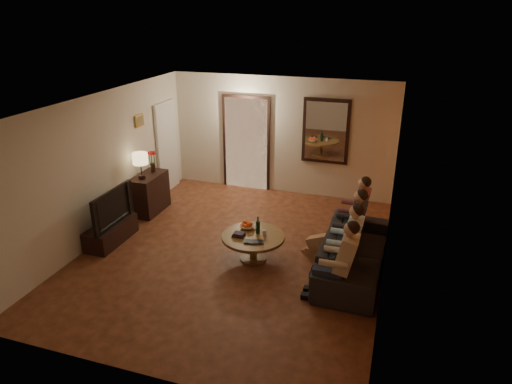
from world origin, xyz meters
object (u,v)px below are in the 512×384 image
(person_b, at_px, (347,245))
(person_d, at_px, (356,214))
(laptop, at_px, (254,243))
(sofa, at_px, (354,252))
(wine_bottle, at_px, (258,225))
(person_c, at_px, (351,228))
(dog, at_px, (321,242))
(tv_stand, at_px, (111,233))
(tv, at_px, (108,207))
(person_a, at_px, (341,265))
(table_lamp, at_px, (141,166))
(coffee_table, at_px, (253,247))
(dresser, at_px, (150,193))
(bowl, at_px, (247,226))

(person_b, distance_m, person_d, 1.20)
(person_d, distance_m, laptop, 1.97)
(sofa, height_order, wine_bottle, wine_bottle)
(person_c, bearing_deg, dog, -175.16)
(dog, bearing_deg, laptop, -129.76)
(tv_stand, height_order, laptop, laptop)
(tv, height_order, person_a, person_a)
(table_lamp, bearing_deg, laptop, -24.55)
(coffee_table, bearing_deg, table_lamp, 159.80)
(dresser, height_order, table_lamp, table_lamp)
(coffee_table, bearing_deg, person_a, -25.73)
(person_a, relative_size, wine_bottle, 3.87)
(person_a, relative_size, person_c, 1.00)
(coffee_table, distance_m, laptop, 0.38)
(dresser, xyz_separation_m, sofa, (4.28, -1.04, -0.06))
(person_b, xyz_separation_m, dog, (-0.48, 0.56, -0.32))
(laptop, bearing_deg, tv_stand, 165.12)
(laptop, bearing_deg, bowl, 105.99)
(table_lamp, height_order, wine_bottle, table_lamp)
(tv_stand, bearing_deg, person_d, 16.74)
(person_d, bearing_deg, tv_stand, -163.26)
(tv_stand, bearing_deg, sofa, 4.78)
(tv_stand, height_order, coffee_table, coffee_table)
(person_c, distance_m, dog, 0.58)
(dresser, distance_m, table_lamp, 0.70)
(person_b, xyz_separation_m, laptop, (-1.44, -0.14, -0.14))
(person_c, bearing_deg, table_lamp, 172.98)
(dresser, distance_m, person_b, 4.40)
(table_lamp, relative_size, laptop, 1.64)
(dresser, bearing_deg, wine_bottle, -22.09)
(tv, relative_size, person_a, 0.95)
(tv_stand, height_order, wine_bottle, wine_bottle)
(table_lamp, bearing_deg, dog, -8.54)
(tv, relative_size, bowl, 4.40)
(person_c, bearing_deg, tv, -171.05)
(tv_stand, xyz_separation_m, person_b, (4.18, 0.06, 0.42))
(table_lamp, relative_size, coffee_table, 0.51)
(person_a, height_order, person_c, same)
(sofa, relative_size, person_c, 1.92)
(dresser, xyz_separation_m, laptop, (2.74, -1.47, 0.06))
(table_lamp, relative_size, tv, 0.47)
(dresser, height_order, person_a, person_a)
(sofa, relative_size, person_b, 1.92)
(tv, distance_m, person_c, 4.24)
(person_a, distance_m, laptop, 1.52)
(table_lamp, relative_size, person_a, 0.45)
(sofa, relative_size, laptop, 7.02)
(sofa, relative_size, wine_bottle, 7.45)
(person_a, relative_size, coffee_table, 1.14)
(person_b, height_order, wine_bottle, person_b)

